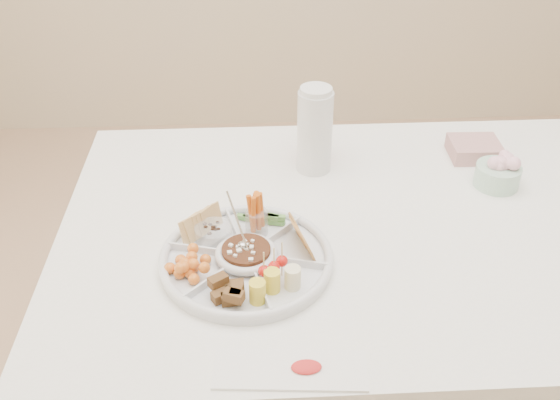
{
  "coord_description": "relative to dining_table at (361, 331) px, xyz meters",
  "views": [
    {
      "loc": [
        -0.29,
        -1.21,
        1.66
      ],
      "look_at": [
        -0.23,
        -0.04,
        0.86
      ],
      "focal_mm": 40.0,
      "sensor_mm": 36.0,
      "label": 1
    }
  ],
  "objects": [
    {
      "name": "flower_bowl",
      "position": [
        0.35,
        0.14,
        0.42
      ],
      "size": [
        0.14,
        0.14,
        0.09
      ],
      "primitive_type": "cylinder",
      "rotation": [
        0.0,
        0.0,
        -0.17
      ],
      "color": "#97D0A9",
      "rests_on": "dining_table"
    },
    {
      "name": "granola_chunks",
      "position": [
        -0.34,
        -0.27,
        0.42
      ],
      "size": [
        0.13,
        0.13,
        0.05
      ],
      "primitive_type": null,
      "rotation": [
        0.0,
        0.0,
        -0.26
      ],
      "color": "#3D270F",
      "rests_on": "party_tray"
    },
    {
      "name": "pita_raisins",
      "position": [
        -0.4,
        -0.05,
        0.42
      ],
      "size": [
        0.14,
        0.14,
        0.06
      ],
      "primitive_type": null,
      "rotation": [
        0.0,
        0.0,
        -0.26
      ],
      "color": "tan",
      "rests_on": "party_tray"
    },
    {
      "name": "thermos",
      "position": [
        -0.12,
        0.26,
        0.5
      ],
      "size": [
        0.11,
        0.11,
        0.25
      ],
      "primitive_type": "cylinder",
      "rotation": [
        0.0,
        0.0,
        -0.21
      ],
      "color": "silver",
      "rests_on": "dining_table"
    },
    {
      "name": "banana_tomato",
      "position": [
        -0.22,
        -0.24,
        0.44
      ],
      "size": [
        0.14,
        0.14,
        0.09
      ],
      "primitive_type": null,
      "rotation": [
        0.0,
        0.0,
        -0.26
      ],
      "color": "#FFED8C",
      "rests_on": "party_tray"
    },
    {
      "name": "placemat",
      "position": [
        -0.23,
        -0.45,
        0.38
      ],
      "size": [
        0.29,
        0.11,
        0.01
      ],
      "primitive_type": "cube",
      "rotation": [
        0.0,
        0.0,
        -0.07
      ],
      "color": "white",
      "rests_on": "dining_table"
    },
    {
      "name": "party_tray",
      "position": [
        -0.31,
        -0.14,
        0.4
      ],
      "size": [
        0.46,
        0.46,
        0.04
      ],
      "primitive_type": "cylinder",
      "rotation": [
        0.0,
        0.0,
        -0.26
      ],
      "color": "silver",
      "rests_on": "dining_table"
    },
    {
      "name": "napkin_stack",
      "position": [
        0.34,
        0.3,
        0.4
      ],
      "size": [
        0.14,
        0.12,
        0.05
      ],
      "primitive_type": "cube",
      "rotation": [
        0.0,
        0.0,
        -0.03
      ],
      "color": "tan",
      "rests_on": "dining_table"
    },
    {
      "name": "cup_stack",
      "position": [
        -0.11,
        0.31,
        0.49
      ],
      "size": [
        0.09,
        0.09,
        0.23
      ],
      "primitive_type": "cylinder",
      "rotation": [
        0.0,
        0.0,
        0.12
      ],
      "color": "beige",
      "rests_on": "dining_table"
    },
    {
      "name": "carrot_cucumber",
      "position": [
        -0.28,
        -0.02,
        0.44
      ],
      "size": [
        0.13,
        0.13,
        0.1
      ],
      "primitive_type": null,
      "rotation": [
        0.0,
        0.0,
        -0.26
      ],
      "color": "#D05B14",
      "rests_on": "party_tray"
    },
    {
      "name": "bean_dip",
      "position": [
        -0.31,
        -0.14,
        0.41
      ],
      "size": [
        0.13,
        0.13,
        0.04
      ],
      "primitive_type": "cylinder",
      "rotation": [
        0.0,
        0.0,
        -0.26
      ],
      "color": "#592E1B",
      "rests_on": "party_tray"
    },
    {
      "name": "tortillas",
      "position": [
        -0.18,
        -0.11,
        0.42
      ],
      "size": [
        0.13,
        0.13,
        0.07
      ],
      "primitive_type": null,
      "rotation": [
        0.0,
        0.0,
        -0.26
      ],
      "color": "#B27E49",
      "rests_on": "party_tray"
    },
    {
      "name": "cherries",
      "position": [
        -0.44,
        -0.18,
        0.42
      ],
      "size": [
        0.14,
        0.14,
        0.05
      ],
      "primitive_type": null,
      "rotation": [
        0.0,
        0.0,
        -0.26
      ],
      "color": "orange",
      "rests_on": "party_tray"
    },
    {
      "name": "dining_table",
      "position": [
        0.0,
        0.0,
        0.0
      ],
      "size": [
        1.52,
        1.02,
        0.76
      ],
      "primitive_type": "cube",
      "color": "white",
      "rests_on": "floor"
    }
  ]
}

